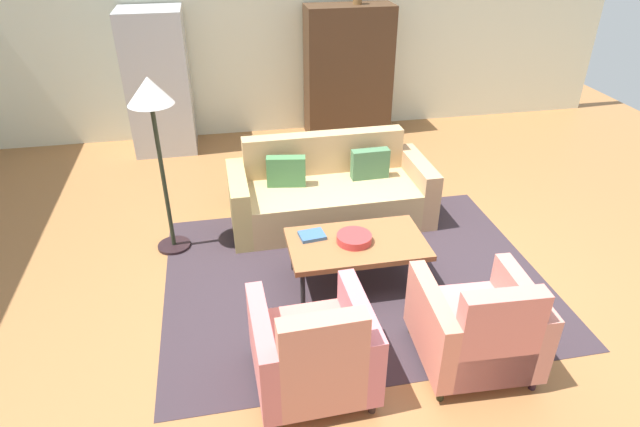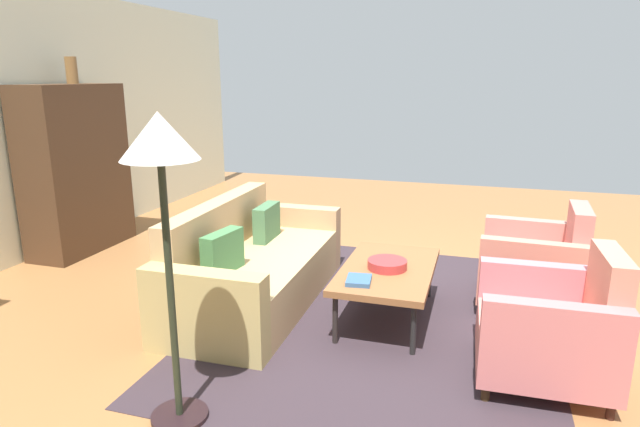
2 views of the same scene
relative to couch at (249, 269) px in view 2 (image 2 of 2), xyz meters
The scene contains 12 objects.
ground_plane 1.34m from the couch, 77.94° to the right, with size 10.88×10.88×0.00m, color #9B673A.
wall_back 2.95m from the couch, 84.25° to the left, with size 9.07×0.12×2.80m, color silver.
area_rug 1.17m from the couch, 89.95° to the right, with size 3.40×2.60×0.01m, color #352930.
couch is the anchor object (origin of this frame).
coffee_table 1.19m from the couch, 89.95° to the right, with size 1.20×0.70×0.43m.
armchair_left 2.43m from the couch, 104.24° to the right, with size 0.82×0.82×0.88m.
armchair_right 2.43m from the couch, 75.75° to the right, with size 0.84×0.84×0.88m.
fruit_bowl 1.20m from the couch, 91.21° to the right, with size 0.31×0.31×0.07m, color #B63334.
book_stack 1.11m from the couch, 109.62° to the right, with size 0.24×0.20×0.03m.
cabinet 2.58m from the couch, 71.96° to the left, with size 1.20×0.51×1.80m.
vase_tall 3.02m from the couch, 69.78° to the left, with size 0.12×0.12×0.28m, color brown.
floor_lamp 2.03m from the couch, 169.70° to the right, with size 0.40×0.40×1.72m.
Camera 2 is at (-4.23, -0.56, 1.89)m, focal length 30.20 mm.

